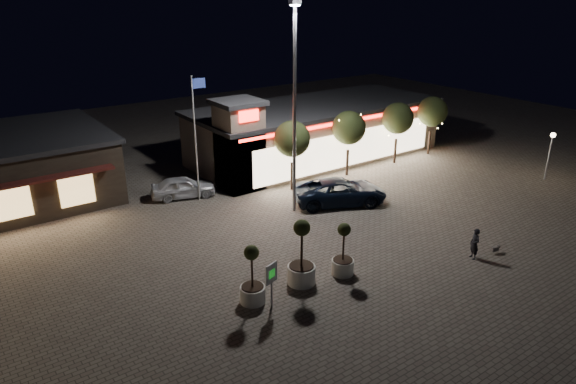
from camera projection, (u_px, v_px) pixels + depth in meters
ground at (358, 274)px, 24.71m from camera, size 90.00×90.00×0.00m
retail_building at (313, 131)px, 40.99m from camera, size 20.40×8.40×6.10m
floodlight_pole at (295, 98)px, 29.26m from camera, size 0.60×0.40×12.38m
flagpole at (196, 129)px, 31.78m from camera, size 0.95×0.10×8.00m
lamp_post_east at (551, 147)px, 36.09m from camera, size 0.36×0.36×3.48m
string_tree_a at (292, 139)px, 33.88m from camera, size 2.42×2.42×4.79m
string_tree_b at (349, 128)px, 36.58m from camera, size 2.42×2.42×4.79m
string_tree_c at (398, 118)px, 39.27m from camera, size 2.42×2.42×4.79m
string_tree_d at (432, 112)px, 41.42m from camera, size 2.42×2.42×4.79m
pickup_truck at (340, 191)px, 32.59m from camera, size 6.46×4.91×1.63m
white_sedan at (183, 187)px, 33.62m from camera, size 4.45×2.77×1.41m
pedestrian at (475, 244)px, 25.89m from camera, size 0.58×0.70×1.63m
dog at (496, 248)px, 26.58m from camera, size 0.56×0.28×0.30m
planter_left at (252, 285)px, 22.25m from camera, size 1.12×1.12×2.76m
planter_mid at (301, 264)px, 23.65m from camera, size 1.32×1.32×3.23m
planter_right at (343, 258)px, 24.49m from camera, size 1.09×1.09×2.67m
valet_sign at (271, 277)px, 21.65m from camera, size 0.68×0.28×2.11m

